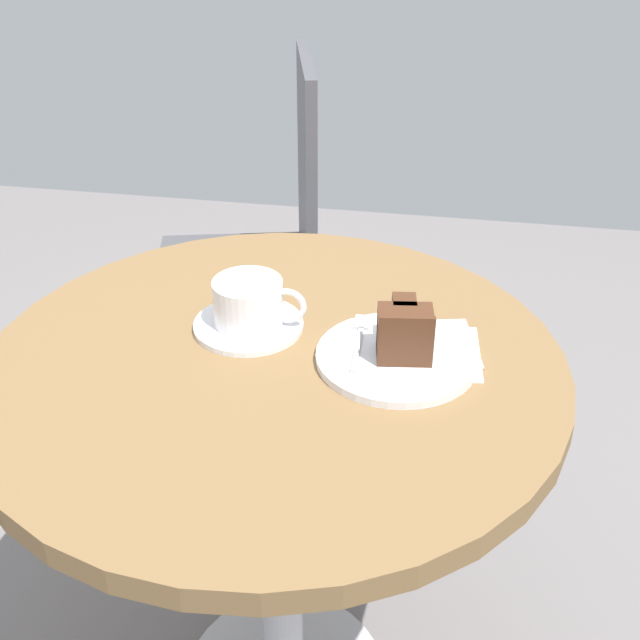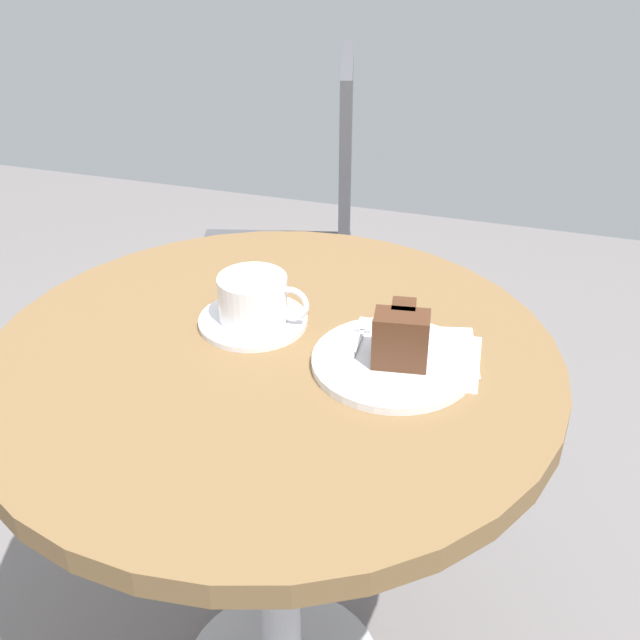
% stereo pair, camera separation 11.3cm
% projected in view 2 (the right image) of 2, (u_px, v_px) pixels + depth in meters
% --- Properties ---
extents(cafe_table, '(0.82, 0.82, 0.73)m').
position_uv_depth(cafe_table, '(274.00, 418.00, 1.19)').
color(cafe_table, brown).
rests_on(cafe_table, ground).
extents(saucer, '(0.16, 0.16, 0.01)m').
position_uv_depth(saucer, '(253.00, 321.00, 1.20)').
color(saucer, white).
rests_on(saucer, cafe_table).
extents(coffee_cup, '(0.14, 0.10, 0.07)m').
position_uv_depth(coffee_cup, '(254.00, 297.00, 1.18)').
color(coffee_cup, white).
rests_on(coffee_cup, saucer).
extents(teaspoon, '(0.09, 0.03, 0.00)m').
position_uv_depth(teaspoon, '(270.00, 305.00, 1.23)').
color(teaspoon, '#B7B7BC').
rests_on(teaspoon, saucer).
extents(cake_plate, '(0.23, 0.23, 0.01)m').
position_uv_depth(cake_plate, '(393.00, 362.00, 1.10)').
color(cake_plate, white).
rests_on(cake_plate, cafe_table).
extents(cake_slice, '(0.08, 0.09, 0.08)m').
position_uv_depth(cake_slice, '(401.00, 337.00, 1.08)').
color(cake_slice, black).
rests_on(cake_slice, cake_plate).
extents(fork, '(0.02, 0.15, 0.00)m').
position_uv_depth(fork, '(360.00, 338.00, 1.14)').
color(fork, '#B7B7BC').
rests_on(fork, cake_plate).
extents(napkin, '(0.15, 0.17, 0.00)m').
position_uv_depth(napkin, '(429.00, 355.00, 1.13)').
color(napkin, silver).
rests_on(napkin, cafe_table).
extents(cafe_chair, '(0.46, 0.46, 0.96)m').
position_uv_depth(cafe_chair, '(309.00, 230.00, 1.89)').
color(cafe_chair, '#4C4C51').
rests_on(cafe_chair, ground).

